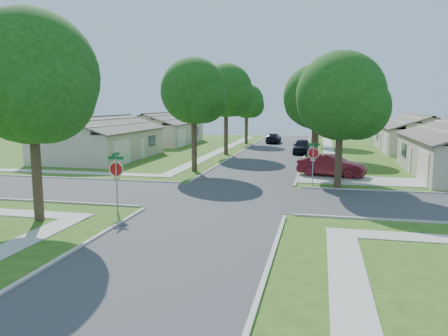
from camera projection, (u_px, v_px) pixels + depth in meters
name	position (u px, v px, depth m)	size (l,w,h in m)	color
ground	(229.00, 197.00, 25.42)	(100.00, 100.00, 0.00)	#2E4D15
road_ns	(229.00, 197.00, 25.42)	(7.00, 100.00, 0.02)	#333335
sidewalk_ne	(329.00, 152.00, 49.22)	(1.20, 40.00, 0.04)	#9E9B91
sidewalk_nw	(223.00, 149.00, 51.83)	(1.20, 40.00, 0.04)	#9E9B91
driveway	(359.00, 181.00, 30.58)	(8.80, 3.60, 0.05)	#9E9B91
stop_sign_sw	(116.00, 172.00, 21.58)	(1.05, 0.80, 2.98)	gray
stop_sign_ne	(313.00, 155.00, 28.66)	(1.05, 0.80, 2.98)	gray
tree_e_near	(316.00, 100.00, 32.28)	(4.97, 4.80, 8.28)	#38281C
tree_e_mid	(318.00, 95.00, 43.78)	(5.59, 5.40, 9.21)	#38281C
tree_e_far	(319.00, 99.00, 56.38)	(5.17, 5.00, 8.72)	#38281C
tree_w_near	(194.00, 94.00, 34.22)	(5.38, 5.20, 8.97)	#38281C
tree_w_mid	(227.00, 93.00, 45.75)	(5.80, 5.60, 9.56)	#38281C
tree_w_far	(247.00, 103.00, 58.46)	(4.76, 4.60, 8.04)	#38281C
tree_sw_corner	(32.00, 83.00, 19.34)	(6.21, 6.00, 9.55)	#38281C
tree_ne_corner	(342.00, 100.00, 27.31)	(5.80, 5.60, 8.66)	#38281C
house_ne_far	(418.00, 138.00, 49.79)	(8.42, 13.60, 4.23)	tan
house_nw_near	(102.00, 143.00, 43.10)	(8.42, 13.60, 4.23)	tan
house_nw_far	(162.00, 132.00, 59.52)	(8.42, 13.60, 4.23)	tan
car_driveway	(332.00, 166.00, 32.42)	(1.71, 4.91, 1.62)	#5B121B
car_curb_east	(302.00, 146.00, 47.30)	(1.87, 4.66, 1.59)	black
car_curb_west	(273.00, 138.00, 60.22)	(1.88, 4.63, 1.34)	black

